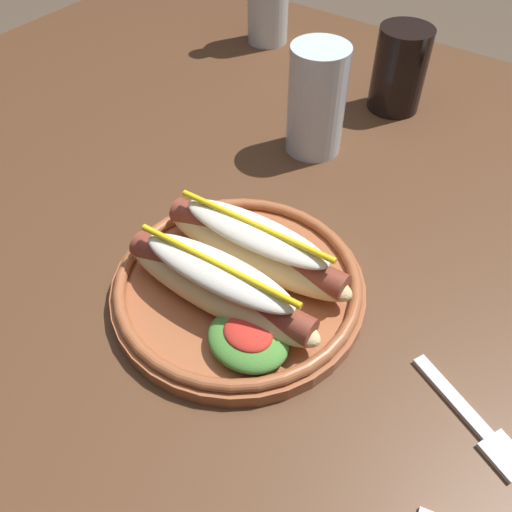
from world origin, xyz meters
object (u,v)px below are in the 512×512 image
object	(u,v)px
fork	(476,423)
water_cup	(317,101)
soda_cup	(400,70)
hot_dog_plate	(238,279)

from	to	relation	value
fork	water_cup	bearing A→B (deg)	165.97
soda_cup	water_cup	bearing A→B (deg)	-105.01
fork	soda_cup	xyz separation A→B (m)	(-0.27, 0.41, 0.06)
hot_dog_plate	soda_cup	bearing A→B (deg)	94.48
soda_cup	fork	bearing A→B (deg)	-56.47
fork	water_cup	xyz separation A→B (m)	(-0.31, 0.26, 0.07)
fork	soda_cup	distance (m)	0.50
fork	soda_cup	bearing A→B (deg)	148.77
hot_dog_plate	water_cup	bearing A→B (deg)	105.82
hot_dog_plate	soda_cup	xyz separation A→B (m)	(-0.03, 0.42, 0.03)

